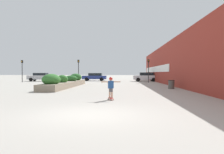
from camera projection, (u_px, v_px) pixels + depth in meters
The scene contains 13 objects.
ground_plane at pixel (89, 115), 7.89m from camera, with size 300.00×300.00×0.00m, color #ADA89E.
building_wall_right at pixel (170, 64), 27.63m from camera, with size 0.67×49.38×5.41m.
planter_box at pixel (66, 82), 23.54m from camera, with size 1.70×13.52×1.44m.
skateboard at pixel (111, 98), 12.31m from camera, with size 0.37×0.80×0.10m.
skateboarder at pixel (111, 85), 12.29m from camera, with size 1.09×0.32×1.19m.
trash_bin at pixel (171, 84), 20.77m from camera, with size 0.60×0.60×0.82m.
car_leftmost at pixel (146, 77), 39.21m from camera, with size 4.33×1.96×1.60m.
car_center_left at pixel (95, 77), 42.30m from camera, with size 4.61×1.98×1.49m.
car_center_right at pixel (193, 77), 42.00m from camera, with size 4.65×2.01×1.52m.
car_rightmost at pixel (40, 77), 40.05m from camera, with size 4.27×1.88×1.52m.
traffic_light_left at pixel (78, 67), 35.12m from camera, with size 0.28×0.30×3.65m.
traffic_light_right at pixel (148, 67), 34.37m from camera, with size 0.28×0.30×3.66m.
traffic_light_far_left at pixel (22, 67), 35.86m from camera, with size 0.28×0.30×3.62m.
Camera 1 is at (1.22, -7.81, 1.51)m, focal length 35.00 mm.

